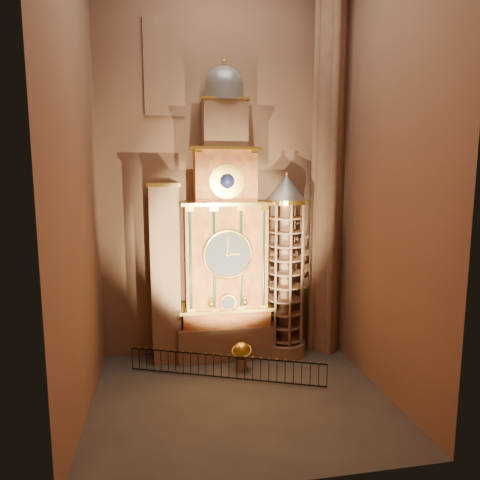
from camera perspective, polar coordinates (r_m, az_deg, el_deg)
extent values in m
plane|color=#383330|center=(21.92, 0.07, -20.26)|extent=(14.00, 14.00, 0.00)
plane|color=#8D654C|center=(25.18, -2.38, 9.48)|extent=(22.00, 0.00, 22.00)
plane|color=#8D654C|center=(19.29, -21.15, 9.29)|extent=(0.00, 22.00, 22.00)
plane|color=#8D654C|center=(21.62, 18.91, 9.24)|extent=(0.00, 22.00, 22.00)
cube|color=#8C634C|center=(25.98, -1.94, -13.11)|extent=(5.60, 2.20, 2.00)
cube|color=maroon|center=(25.47, -1.95, -9.96)|extent=(5.00, 2.00, 1.00)
cube|color=gold|center=(25.26, -1.94, -8.81)|extent=(5.40, 2.30, 0.18)
cube|color=maroon|center=(24.60, -1.99, -2.20)|extent=(4.60, 2.00, 6.00)
cylinder|color=black|center=(23.56, -6.64, -2.72)|extent=(0.32, 0.32, 5.60)
cylinder|color=black|center=(23.67, -3.50, -2.63)|extent=(0.32, 0.32, 5.60)
cylinder|color=black|center=(23.88, 0.08, -2.51)|extent=(0.32, 0.32, 5.60)
cylinder|color=black|center=(24.14, 3.12, -2.41)|extent=(0.32, 0.32, 5.60)
cube|color=gold|center=(24.18, -2.01, 4.91)|extent=(5.00, 2.25, 0.18)
cylinder|color=#2D3033|center=(23.56, -1.65, -1.92)|extent=(2.60, 0.12, 2.60)
torus|color=gold|center=(23.51, -1.63, -1.94)|extent=(2.80, 0.16, 2.80)
cylinder|color=gold|center=(24.04, -1.57, -8.33)|extent=(0.90, 0.10, 0.90)
sphere|color=gold|center=(23.99, -3.86, -8.51)|extent=(0.36, 0.36, 0.36)
sphere|color=gold|center=(24.26, 0.66, -8.30)|extent=(0.36, 0.36, 0.36)
cube|color=maroon|center=(24.19, -2.05, 8.34)|extent=(3.40, 1.80, 3.00)
sphere|color=#0D0C3E|center=(23.29, -1.73, 7.85)|extent=(0.80, 0.80, 0.80)
cube|color=gold|center=(24.19, -2.05, 12.02)|extent=(3.80, 2.00, 0.15)
cube|color=#8C634C|center=(24.35, -2.08, 14.95)|extent=(2.40, 1.60, 2.60)
sphere|color=slate|center=(24.68, -2.11, 19.80)|extent=(2.10, 2.10, 2.10)
cylinder|color=gold|center=(24.88, -2.12, 21.83)|extent=(0.14, 0.14, 0.80)
cube|color=#8C634C|center=(24.57, -9.88, -4.71)|extent=(1.60, 1.40, 10.00)
cube|color=gold|center=(24.69, -9.76, -9.46)|extent=(1.35, 0.10, 2.10)
cube|color=#512115|center=(24.63, -9.76, -9.50)|extent=(1.05, 0.04, 1.75)
cube|color=gold|center=(24.03, -9.91, -3.54)|extent=(1.35, 0.10, 2.10)
cube|color=#512115|center=(23.97, -9.91, -3.57)|extent=(1.05, 0.04, 1.75)
cube|color=gold|center=(23.64, -10.07, 2.64)|extent=(1.35, 0.10, 2.10)
cube|color=#512115|center=(23.58, -10.07, 2.62)|extent=(1.05, 0.04, 1.75)
cube|color=gold|center=(23.95, -10.19, 7.26)|extent=(1.80, 1.60, 0.20)
cylinder|color=#8C634C|center=(26.62, 5.87, -14.00)|extent=(2.50, 2.50, 0.80)
cylinder|color=#8C634C|center=(25.26, 6.03, -4.51)|extent=(0.70, 0.70, 8.20)
cylinder|color=gold|center=(24.67, 6.17, 5.05)|extent=(2.40, 2.40, 0.25)
cone|color=slate|center=(24.64, 6.20, 6.90)|extent=(2.30, 2.30, 1.50)
sphere|color=gold|center=(24.63, 6.23, 8.77)|extent=(0.20, 0.20, 0.20)
cylinder|color=#8C634C|center=(25.77, 11.68, 9.29)|extent=(1.60, 1.60, 22.00)
cylinder|color=#8C634C|center=(26.07, 13.34, 9.22)|extent=(0.44, 0.44, 22.00)
cylinder|color=#8C634C|center=(25.48, 9.99, 9.35)|extent=(0.44, 0.44, 22.00)
cylinder|color=#8C634C|center=(26.51, 11.04, 9.28)|extent=(0.44, 0.44, 22.00)
cylinder|color=#8C634C|center=(25.03, 12.37, 9.30)|extent=(0.44, 0.44, 22.00)
cube|color=navy|center=(25.60, -10.10, 21.78)|extent=(2.00, 0.10, 5.00)
cube|color=#8C634C|center=(25.54, -10.10, 21.81)|extent=(2.20, 0.06, 5.20)
cylinder|color=#8C634C|center=(24.41, 0.22, -16.22)|extent=(0.60, 0.60, 0.69)
sphere|color=gold|center=(24.09, 0.22, -14.51)|extent=(0.89, 0.89, 0.89)
torus|color=gold|center=(24.09, 0.22, -14.51)|extent=(1.39, 1.35, 0.48)
cube|color=black|center=(23.06, -2.01, -15.20)|extent=(9.75, 3.90, 0.05)
cube|color=black|center=(23.56, -1.99, -17.82)|extent=(9.75, 3.90, 0.05)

